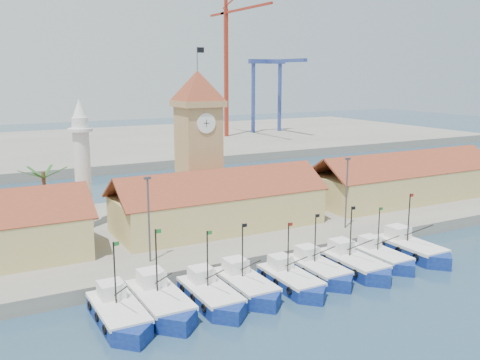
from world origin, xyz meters
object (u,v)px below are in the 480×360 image
boat_0 (120,316)px  minaret (82,164)px  boat_4 (292,282)px  clock_tower (198,141)px

boat_0 → minaret: bearing=83.2°
boat_4 → minaret: (-14.05, 26.13, 9.02)m
clock_tower → minaret: (-15.00, 2.00, -2.23)m
boat_0 → minaret: 27.22m
clock_tower → boat_4: bearing=-92.3°
boat_0 → boat_4: boat_0 is taller
boat_4 → clock_tower: 26.64m
boat_0 → clock_tower: size_ratio=0.43×
minaret → boat_4: bearing=-61.7°
boat_4 → clock_tower: (0.95, 24.13, 11.25)m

